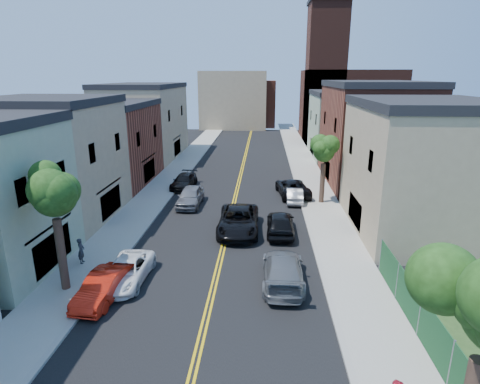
% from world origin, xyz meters
% --- Properties ---
extents(sidewalk_left, '(3.20, 100.00, 0.15)m').
position_xyz_m(sidewalk_left, '(-7.90, 40.00, 0.07)').
color(sidewalk_left, gray).
rests_on(sidewalk_left, ground).
extents(sidewalk_right, '(3.20, 100.00, 0.15)m').
position_xyz_m(sidewalk_right, '(7.90, 40.00, 0.07)').
color(sidewalk_right, gray).
rests_on(sidewalk_right, ground).
extents(curb_left, '(0.30, 100.00, 0.15)m').
position_xyz_m(curb_left, '(-6.15, 40.00, 0.07)').
color(curb_left, gray).
rests_on(curb_left, ground).
extents(curb_right, '(0.30, 100.00, 0.15)m').
position_xyz_m(curb_right, '(6.15, 40.00, 0.07)').
color(curb_right, gray).
rests_on(curb_right, ground).
extents(bldg_left_tan_near, '(9.00, 10.00, 9.00)m').
position_xyz_m(bldg_left_tan_near, '(-14.00, 25.00, 4.50)').
color(bldg_left_tan_near, '#998466').
rests_on(bldg_left_tan_near, ground).
extents(bldg_left_brick, '(9.00, 12.00, 8.00)m').
position_xyz_m(bldg_left_brick, '(-14.00, 36.00, 4.00)').
color(bldg_left_brick, brown).
rests_on(bldg_left_brick, ground).
extents(bldg_left_tan_far, '(9.00, 16.00, 9.50)m').
position_xyz_m(bldg_left_tan_far, '(-14.00, 50.00, 4.75)').
color(bldg_left_tan_far, '#998466').
rests_on(bldg_left_tan_far, ground).
extents(bldg_right_tan, '(9.00, 12.00, 9.00)m').
position_xyz_m(bldg_right_tan, '(14.00, 24.00, 4.50)').
color(bldg_right_tan, '#998466').
rests_on(bldg_right_tan, ground).
extents(bldg_right_brick, '(9.00, 14.00, 10.00)m').
position_xyz_m(bldg_right_brick, '(14.00, 38.00, 5.00)').
color(bldg_right_brick, brown).
rests_on(bldg_right_brick, ground).
extents(bldg_right_palegrn, '(9.00, 12.00, 8.50)m').
position_xyz_m(bldg_right_palegrn, '(14.00, 52.00, 4.25)').
color(bldg_right_palegrn, gray).
rests_on(bldg_right_palegrn, ground).
extents(church, '(16.20, 14.20, 22.60)m').
position_xyz_m(church, '(16.33, 67.07, 7.24)').
color(church, '#4C2319').
rests_on(church, ground).
extents(backdrop_left, '(14.00, 8.00, 12.00)m').
position_xyz_m(backdrop_left, '(-4.00, 82.00, 6.00)').
color(backdrop_left, '#998466').
rests_on(backdrop_left, ground).
extents(backdrop_center, '(10.00, 8.00, 10.00)m').
position_xyz_m(backdrop_center, '(0.00, 86.00, 5.00)').
color(backdrop_center, brown).
rests_on(backdrop_center, ground).
extents(fence_right, '(0.04, 15.00, 1.90)m').
position_xyz_m(fence_right, '(9.50, 9.50, 1.10)').
color(fence_right, '#143F1E').
rests_on(fence_right, sidewalk_right).
extents(tree_left_mid, '(5.20, 5.20, 9.29)m').
position_xyz_m(tree_left_mid, '(-7.88, 14.01, 6.58)').
color(tree_left_mid, '#39251C').
rests_on(tree_left_mid, sidewalk_left).
extents(tree_right_far, '(4.40, 4.40, 8.03)m').
position_xyz_m(tree_right_far, '(7.92, 30.01, 5.76)').
color(tree_right_far, '#39251C').
rests_on(tree_right_far, sidewalk_right).
extents(red_sedan, '(1.97, 4.49, 1.44)m').
position_xyz_m(red_sedan, '(-5.50, 13.28, 0.72)').
color(red_sedan, red).
rests_on(red_sedan, ground).
extents(white_pickup, '(2.31, 4.84, 1.33)m').
position_xyz_m(white_pickup, '(-4.93, 15.09, 0.67)').
color(white_pickup, white).
rests_on(white_pickup, ground).
extents(grey_car_left, '(2.07, 4.96, 1.68)m').
position_xyz_m(grey_car_left, '(-3.80, 28.72, 0.84)').
color(grey_car_left, slate).
rests_on(grey_car_left, ground).
extents(black_car_left, '(2.38, 4.99, 1.40)m').
position_xyz_m(black_car_left, '(-5.50, 34.38, 0.70)').
color(black_car_left, black).
rests_on(black_car_left, ground).
extents(grey_car_right, '(2.35, 5.60, 1.61)m').
position_xyz_m(grey_car_right, '(3.80, 15.49, 0.81)').
color(grey_car_right, '#5B5F63').
rests_on(grey_car_right, ground).
extents(black_car_right, '(2.06, 4.93, 1.67)m').
position_xyz_m(black_car_right, '(3.94, 22.67, 0.83)').
color(black_car_right, black).
rests_on(black_car_right, ground).
extents(silver_car_right, '(1.56, 4.14, 1.35)m').
position_xyz_m(silver_car_right, '(5.50, 30.33, 0.67)').
color(silver_car_right, '#9C9EA4').
rests_on(silver_car_right, ground).
extents(dark_car_right_far, '(3.42, 6.11, 1.61)m').
position_xyz_m(dark_car_right_far, '(5.46, 32.31, 0.81)').
color(dark_car_right_far, black).
rests_on(dark_car_right_far, ground).
extents(black_suv_lane, '(3.00, 6.36, 1.76)m').
position_xyz_m(black_suv_lane, '(0.86, 22.86, 0.88)').
color(black_suv_lane, black).
rests_on(black_suv_lane, ground).
extents(pedestrian_left, '(0.47, 0.63, 1.58)m').
position_xyz_m(pedestrian_left, '(-8.34, 16.95, 0.94)').
color(pedestrian_left, '#27282F').
rests_on(pedestrian_left, sidewalk_left).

